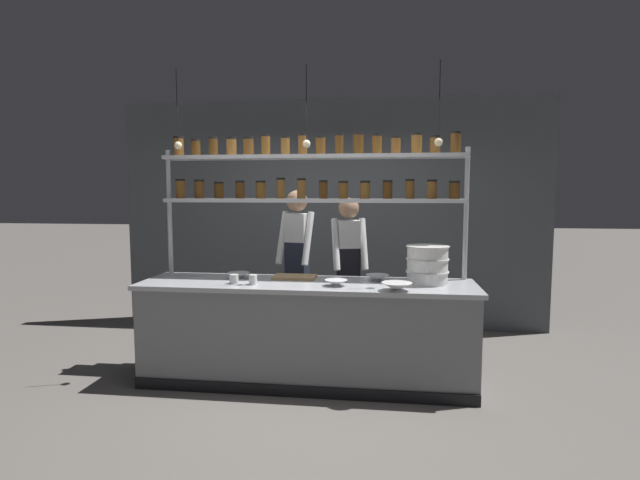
% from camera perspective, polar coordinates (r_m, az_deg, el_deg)
% --- Properties ---
extents(ground_plane, '(40.00, 40.00, 0.00)m').
position_cam_1_polar(ground_plane, '(4.76, -1.48, -15.81)').
color(ground_plane, slate).
extents(back_wall, '(5.42, 0.12, 2.88)m').
position_cam_1_polar(back_wall, '(6.38, 1.21, 2.94)').
color(back_wall, '#4C5156').
rests_on(back_wall, ground_plane).
extents(prep_counter, '(3.02, 0.76, 0.92)m').
position_cam_1_polar(prep_counter, '(4.61, -1.50, -10.49)').
color(prep_counter, gray).
rests_on(prep_counter, ground_plane).
extents(spice_shelf_unit, '(2.90, 0.28, 2.28)m').
position_cam_1_polar(spice_shelf_unit, '(4.76, -0.95, 6.93)').
color(spice_shelf_unit, '#B7BABF').
rests_on(spice_shelf_unit, ground_plane).
extents(chef_left, '(0.40, 0.33, 1.75)m').
position_cam_1_polar(chef_left, '(5.26, -2.64, -2.28)').
color(chef_left, black).
rests_on(chef_left, ground_plane).
extents(chef_center, '(0.41, 0.34, 1.67)m').
position_cam_1_polar(chef_center, '(5.20, 3.28, -2.99)').
color(chef_center, black).
rests_on(chef_center, ground_plane).
extents(container_stack, '(0.38, 0.38, 0.34)m').
position_cam_1_polar(container_stack, '(4.52, 12.17, -2.76)').
color(container_stack, white).
rests_on(container_stack, prep_counter).
extents(cutting_board, '(0.40, 0.26, 0.02)m').
position_cam_1_polar(cutting_board, '(4.72, -2.91, -4.24)').
color(cutting_board, '#A88456').
rests_on(cutting_board, prep_counter).
extents(prep_bowl_near_left, '(0.21, 0.21, 0.06)m').
position_cam_1_polar(prep_bowl_near_left, '(4.75, -9.27, -4.04)').
color(prep_bowl_near_left, '#B2B7BC').
rests_on(prep_bowl_near_left, prep_counter).
extents(prep_bowl_center_front, '(0.21, 0.21, 0.06)m').
position_cam_1_polar(prep_bowl_center_front, '(4.59, 6.58, -4.33)').
color(prep_bowl_center_front, silver).
rests_on(prep_bowl_center_front, prep_counter).
extents(prep_bowl_center_back, '(0.20, 0.20, 0.05)m').
position_cam_1_polar(prep_bowl_center_back, '(4.33, 1.85, -4.93)').
color(prep_bowl_center_back, white).
rests_on(prep_bowl_center_back, prep_counter).
extents(prep_bowl_near_right, '(0.25, 0.25, 0.07)m').
position_cam_1_polar(prep_bowl_near_right, '(4.16, 8.77, -5.32)').
color(prep_bowl_near_right, white).
rests_on(prep_bowl_near_right, prep_counter).
extents(serving_cup_front, '(0.08, 0.08, 0.08)m').
position_cam_1_polar(serving_cup_front, '(4.50, -9.81, -4.42)').
color(serving_cup_front, silver).
rests_on(serving_cup_front, prep_counter).
extents(serving_cup_by_board, '(0.07, 0.07, 0.09)m').
position_cam_1_polar(serving_cup_by_board, '(4.43, -7.67, -4.52)').
color(serving_cup_by_board, silver).
rests_on(serving_cup_by_board, prep_counter).
extents(pendant_light_row, '(2.38, 0.07, 0.71)m').
position_cam_1_polar(pendant_light_row, '(4.46, -1.76, 11.42)').
color(pendant_light_row, black).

